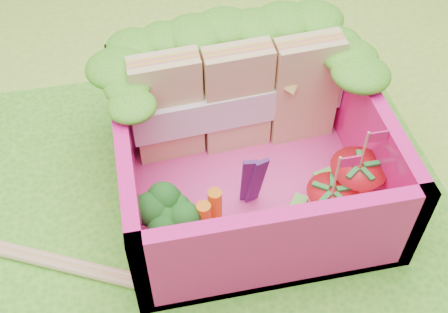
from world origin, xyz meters
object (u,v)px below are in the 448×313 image
broccoli (167,216)px  strawberry_left (329,206)px  bento_box (249,149)px  strawberry_right (354,185)px  sandwich_stack (238,99)px

broccoli → strawberry_left: bearing=-4.5°
bento_box → strawberry_right: strawberry_right is taller
bento_box → broccoli: bento_box is taller
sandwich_stack → broccoli: bearing=-128.5°
sandwich_stack → bento_box: bearing=-91.0°
bento_box → sandwich_stack: 0.30m
broccoli → bento_box: bearing=32.8°
broccoli → strawberry_right: size_ratio=0.62×
sandwich_stack → strawberry_left: (0.31, -0.65, -0.18)m
bento_box → strawberry_left: bento_box is taller
strawberry_right → bento_box: bearing=150.6°
bento_box → sandwich_stack: sandwich_stack is taller
broccoli → strawberry_right: (0.94, 0.03, -0.04)m
broccoli → strawberry_left: 0.79m
bento_box → sandwich_stack: bearing=89.0°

